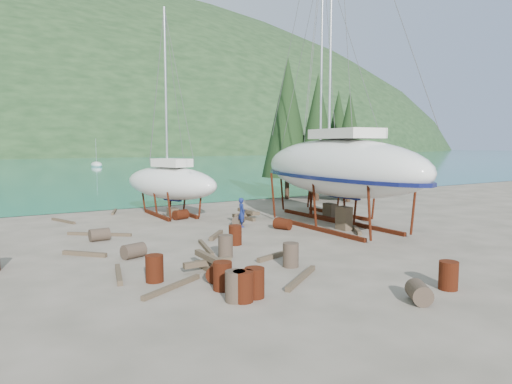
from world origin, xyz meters
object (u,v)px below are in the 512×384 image
small_sailboat_shore (170,182)px  worker (242,212)px  large_sailboat_near (337,167)px  large_sailboat_far (325,175)px

small_sailboat_shore → worker: bearing=-90.5°
large_sailboat_near → large_sailboat_far: size_ratio=1.28×
small_sailboat_shore → worker: 6.23m
large_sailboat_far → small_sailboat_shore: size_ratio=1.24×
large_sailboat_near → small_sailboat_shore: size_ratio=1.59×
large_sailboat_near → small_sailboat_shore: large_sailboat_near is taller
small_sailboat_shore → worker: small_sailboat_shore is taller
large_sailboat_near → large_sailboat_far: bearing=63.9°
large_sailboat_far → worker: (-6.20, -0.49, -1.80)m
large_sailboat_near → worker: (-4.15, 2.87, -2.48)m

